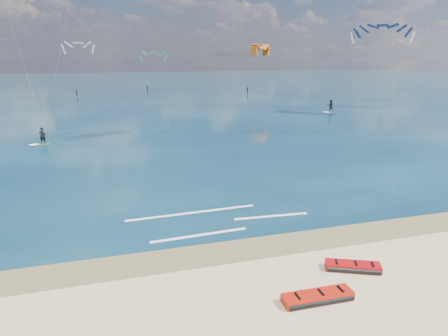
{
  "coord_description": "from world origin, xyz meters",
  "views": [
    {
      "loc": [
        -5.58,
        -13.62,
        9.13
      ],
      "look_at": [
        0.73,
        8.0,
        2.69
      ],
      "focal_mm": 32.0,
      "sensor_mm": 36.0,
      "label": 1
    }
  ],
  "objects_px": {
    "packed_kite_mid": "(353,270)",
    "kitesurfer_main": "(38,51)",
    "packed_kite_left": "(317,301)",
    "kitesurfer_far": "(358,62)"
  },
  "relations": [
    {
      "from": "kitesurfer_far",
      "to": "packed_kite_mid",
      "type": "bearing_deg",
      "value": -128.82
    },
    {
      "from": "packed_kite_left",
      "to": "kitesurfer_far",
      "type": "distance_m",
      "value": 53.64
    },
    {
      "from": "packed_kite_left",
      "to": "kitesurfer_main",
      "type": "height_order",
      "value": "kitesurfer_main"
    },
    {
      "from": "packed_kite_mid",
      "to": "kitesurfer_far",
      "type": "bearing_deg",
      "value": 80.71
    },
    {
      "from": "kitesurfer_main",
      "to": "kitesurfer_far",
      "type": "relative_size",
      "value": 1.22
    },
    {
      "from": "packed_kite_left",
      "to": "kitesurfer_far",
      "type": "relative_size",
      "value": 0.2
    },
    {
      "from": "packed_kite_mid",
      "to": "kitesurfer_far",
      "type": "distance_m",
      "value": 50.85
    },
    {
      "from": "packed_kite_mid",
      "to": "kitesurfer_main",
      "type": "distance_m",
      "value": 32.77
    },
    {
      "from": "packed_kite_mid",
      "to": "kitesurfer_main",
      "type": "bearing_deg",
      "value": 143.95
    },
    {
      "from": "kitesurfer_main",
      "to": "kitesurfer_far",
      "type": "xyz_separation_m",
      "value": [
        43.35,
        14.46,
        -1.52
      ]
    }
  ]
}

